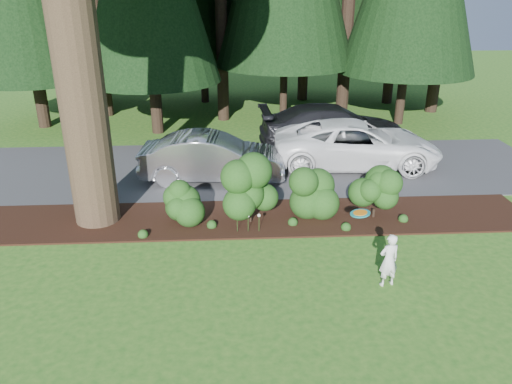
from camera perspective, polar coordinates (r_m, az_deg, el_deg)
ground at (r=11.78m, az=1.09°, el=-10.05°), size 80.00×80.00×0.00m
mulch_bed at (r=14.59m, az=0.14°, el=-3.00°), size 16.00×2.50×0.05m
driveway at (r=18.50m, az=-0.65°, el=2.75°), size 22.00×6.00×0.03m
shrub_row at (r=14.23m, az=3.26°, el=-0.27°), size 6.53×1.60×1.61m
lily_cluster at (r=13.61m, az=-0.91°, el=-2.82°), size 0.69×0.09×0.57m
car_silver_wagon at (r=17.18m, az=-5.00°, el=3.96°), size 5.02×2.02×1.62m
car_white_suv at (r=18.81m, az=11.47°, el=5.39°), size 6.27×3.26×1.69m
car_dark_suv at (r=20.84m, az=8.77°, el=7.39°), size 6.11×2.70×1.75m
child at (r=11.67m, az=14.94°, el=-7.54°), size 0.53×0.41×1.29m
frisbee at (r=11.24m, az=11.83°, el=-2.39°), size 0.44×0.44×0.10m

